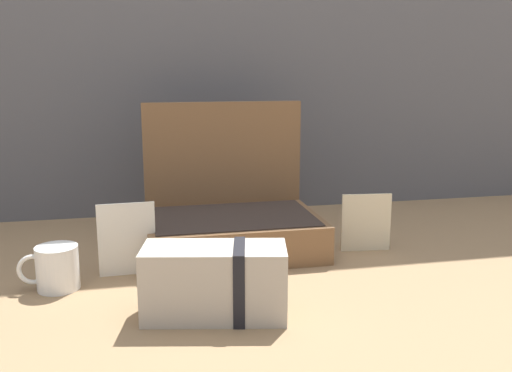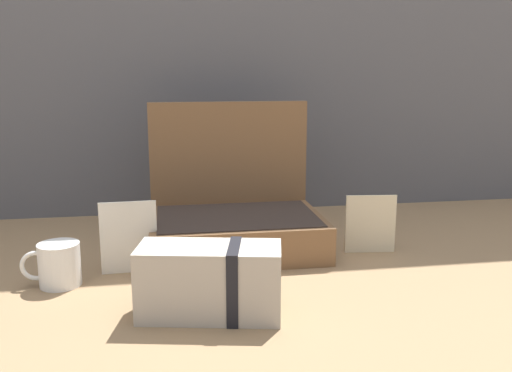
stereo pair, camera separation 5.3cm
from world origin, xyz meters
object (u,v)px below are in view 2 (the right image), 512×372
at_px(info_card_left, 370,224).
at_px(coffee_mug, 58,265).
at_px(cream_toiletry_bag, 212,281).
at_px(poster_card_right, 129,237).
at_px(open_suitcase, 235,217).

bearing_deg(info_card_left, coffee_mug, -165.69).
bearing_deg(info_card_left, cream_toiletry_bag, -138.39).
bearing_deg(poster_card_right, open_suitcase, 26.29).
height_order(info_card_left, poster_card_right, poster_card_right).
xyz_separation_m(open_suitcase, coffee_mug, (-0.39, -0.19, -0.03)).
relative_size(open_suitcase, poster_card_right, 2.58).
relative_size(info_card_left, poster_card_right, 0.89).
xyz_separation_m(open_suitcase, cream_toiletry_bag, (-0.09, -0.38, -0.01)).
bearing_deg(poster_card_right, coffee_mug, -160.61).
distance_m(info_card_left, poster_card_right, 0.56).
distance_m(open_suitcase, coffee_mug, 0.43).
xyz_separation_m(info_card_left, poster_card_right, (-0.56, -0.04, 0.01)).
bearing_deg(cream_toiletry_bag, poster_card_right, 122.93).
distance_m(open_suitcase, cream_toiletry_bag, 0.39).
bearing_deg(coffee_mug, info_card_left, 8.05).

